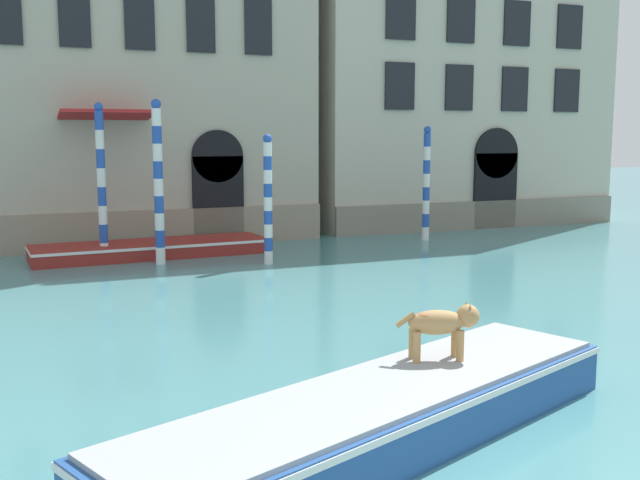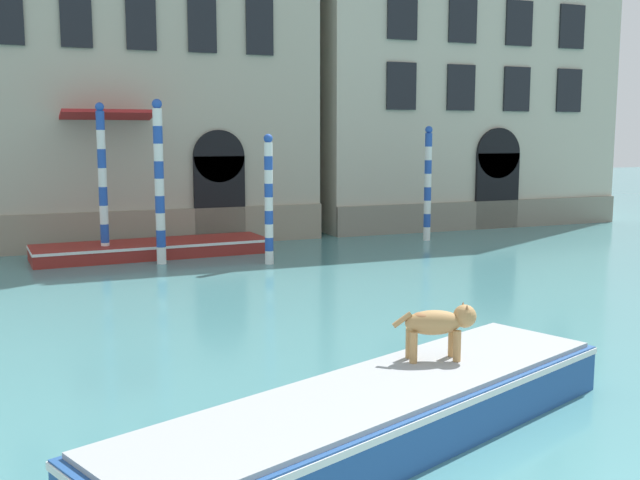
{
  "view_description": "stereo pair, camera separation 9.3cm",
  "coord_description": "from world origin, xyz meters",
  "px_view_note": "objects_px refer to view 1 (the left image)",
  "views": [
    {
      "loc": [
        -5.36,
        -2.89,
        3.64
      ],
      "look_at": [
        1.18,
        12.9,
        1.2
      ],
      "focal_mm": 42.0,
      "sensor_mm": 36.0,
      "label": 1
    },
    {
      "loc": [
        -5.27,
        -2.93,
        3.64
      ],
      "look_at": [
        1.18,
        12.9,
        1.2
      ],
      "focal_mm": 42.0,
      "sensor_mm": 36.0,
      "label": 2
    }
  ],
  "objects_px": {
    "mooring_pole_2": "(158,182)",
    "mooring_pole_3": "(426,183)",
    "dog_on_deck": "(443,323)",
    "mooring_pole_1": "(102,182)",
    "boat_moored_near_palazzo": "(151,249)",
    "mooring_pole_0": "(268,199)",
    "boat_foreground": "(383,413)"
  },
  "relations": [
    {
      "from": "boat_moored_near_palazzo",
      "to": "mooring_pole_3",
      "type": "distance_m",
      "value": 9.49
    },
    {
      "from": "mooring_pole_0",
      "to": "dog_on_deck",
      "type": "bearing_deg",
      "value": -97.26
    },
    {
      "from": "mooring_pole_1",
      "to": "boat_foreground",
      "type": "bearing_deg",
      "value": -83.95
    },
    {
      "from": "mooring_pole_0",
      "to": "mooring_pole_1",
      "type": "distance_m",
      "value": 4.8
    },
    {
      "from": "mooring_pole_1",
      "to": "mooring_pole_3",
      "type": "distance_m",
      "value": 10.72
    },
    {
      "from": "mooring_pole_0",
      "to": "mooring_pole_3",
      "type": "xyz_separation_m",
      "value": [
        6.52,
        2.48,
        0.13
      ]
    },
    {
      "from": "boat_foreground",
      "to": "mooring_pole_0",
      "type": "distance_m",
      "value": 12.55
    },
    {
      "from": "mooring_pole_2",
      "to": "mooring_pole_3",
      "type": "xyz_separation_m",
      "value": [
        9.32,
        1.3,
        -0.34
      ]
    },
    {
      "from": "boat_foreground",
      "to": "mooring_pole_3",
      "type": "height_order",
      "value": "mooring_pole_3"
    },
    {
      "from": "dog_on_deck",
      "to": "mooring_pole_0",
      "type": "height_order",
      "value": "mooring_pole_0"
    },
    {
      "from": "mooring_pole_2",
      "to": "mooring_pole_3",
      "type": "height_order",
      "value": "mooring_pole_2"
    },
    {
      "from": "mooring_pole_0",
      "to": "mooring_pole_3",
      "type": "relative_size",
      "value": 0.93
    },
    {
      "from": "dog_on_deck",
      "to": "mooring_pole_2",
      "type": "height_order",
      "value": "mooring_pole_2"
    },
    {
      "from": "mooring_pole_2",
      "to": "mooring_pole_3",
      "type": "bearing_deg",
      "value": 7.92
    },
    {
      "from": "mooring_pole_1",
      "to": "mooring_pole_3",
      "type": "xyz_separation_m",
      "value": [
        10.72,
        0.19,
        -0.31
      ]
    },
    {
      "from": "dog_on_deck",
      "to": "mooring_pole_1",
      "type": "bearing_deg",
      "value": 116.6
    },
    {
      "from": "mooring_pole_3",
      "to": "dog_on_deck",
      "type": "bearing_deg",
      "value": -119.71
    },
    {
      "from": "boat_foreground",
      "to": "mooring_pole_1",
      "type": "height_order",
      "value": "mooring_pole_1"
    },
    {
      "from": "dog_on_deck",
      "to": "boat_moored_near_palazzo",
      "type": "xyz_separation_m",
      "value": [
        -1.35,
        14.12,
        -0.95
      ]
    },
    {
      "from": "mooring_pole_2",
      "to": "mooring_pole_0",
      "type": "bearing_deg",
      "value": -22.86
    },
    {
      "from": "boat_moored_near_palazzo",
      "to": "mooring_pole_2",
      "type": "bearing_deg",
      "value": -92.45
    },
    {
      "from": "boat_moored_near_palazzo",
      "to": "mooring_pole_3",
      "type": "height_order",
      "value": "mooring_pole_3"
    },
    {
      "from": "dog_on_deck",
      "to": "mooring_pole_1",
      "type": "distance_m",
      "value": 14.11
    },
    {
      "from": "dog_on_deck",
      "to": "boat_moored_near_palazzo",
      "type": "distance_m",
      "value": 14.22
    },
    {
      "from": "dog_on_deck",
      "to": "mooring_pole_3",
      "type": "xyz_separation_m",
      "value": [
        7.98,
        13.99,
        0.78
      ]
    },
    {
      "from": "boat_foreground",
      "to": "dog_on_deck",
      "type": "distance_m",
      "value": 1.59
    },
    {
      "from": "boat_foreground",
      "to": "mooring_pole_3",
      "type": "bearing_deg",
      "value": 36.81
    },
    {
      "from": "mooring_pole_0",
      "to": "mooring_pole_2",
      "type": "height_order",
      "value": "mooring_pole_2"
    },
    {
      "from": "boat_moored_near_palazzo",
      "to": "mooring_pole_3",
      "type": "xyz_separation_m",
      "value": [
        9.33,
        -0.13,
        1.73
      ]
    },
    {
      "from": "dog_on_deck",
      "to": "boat_moored_near_palazzo",
      "type": "bearing_deg",
      "value": 110.84
    },
    {
      "from": "boat_moored_near_palazzo",
      "to": "mooring_pole_2",
      "type": "height_order",
      "value": "mooring_pole_2"
    },
    {
      "from": "mooring_pole_1",
      "to": "mooring_pole_2",
      "type": "xyz_separation_m",
      "value": [
        1.4,
        -1.1,
        0.04
      ]
    }
  ]
}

